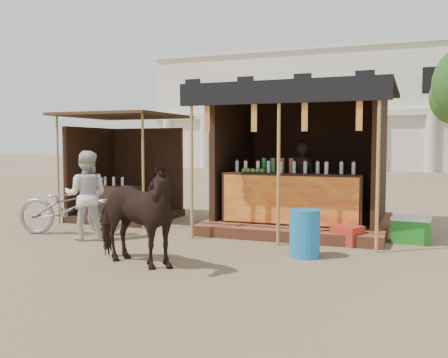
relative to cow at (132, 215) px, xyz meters
name	(u,v)px	position (x,y,z in m)	size (l,w,h in m)	color
ground	(185,260)	(0.54, 0.58, -0.72)	(120.00, 120.00, 0.00)	#846B4C
main_stall	(301,178)	(1.54, 3.93, 0.31)	(3.60, 3.61, 2.78)	brown
secondary_stall	(121,182)	(-2.62, 3.81, 0.13)	(2.40, 2.40, 2.38)	#341F13
cow	(132,215)	(0.00, 0.00, 0.00)	(0.77, 1.70, 1.43)	black
motorbike	(71,207)	(-2.39, 1.71, -0.18)	(0.71, 2.03, 1.07)	gray
bystander	(86,195)	(-1.80, 1.40, 0.08)	(0.77, 0.60, 1.59)	silver
blue_barrel	(305,233)	(2.15, 1.41, -0.35)	(0.46, 0.46, 0.73)	#1976BF
red_crate	(347,235)	(2.64, 2.58, -0.55)	(0.43, 0.41, 0.33)	#AC2C1C
cooler	(411,230)	(3.65, 3.17, -0.48)	(0.68, 0.50, 0.46)	#1B7B20
background_building	(340,112)	(-1.46, 30.52, 3.26)	(26.00, 7.45, 8.18)	silver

